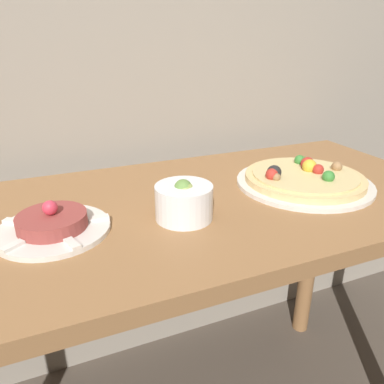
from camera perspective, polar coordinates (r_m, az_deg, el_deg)
dining_table at (r=0.88m, az=-3.52°, el=-9.14°), size 1.41×0.60×0.78m
pizza_plate at (r=0.97m, az=16.69°, el=1.97°), size 0.33×0.33×0.06m
tartare_plate at (r=0.75m, az=-20.46°, el=-4.72°), size 0.21×0.21×0.06m
small_bowl at (r=0.75m, az=-1.23°, el=-1.26°), size 0.12×0.12×0.08m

